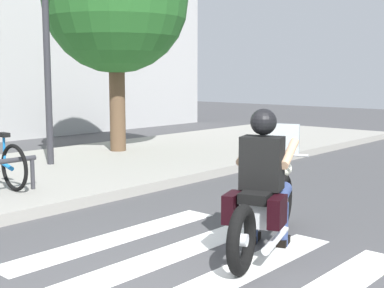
{
  "coord_description": "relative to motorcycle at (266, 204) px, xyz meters",
  "views": [
    {
      "loc": [
        -2.93,
        -2.71,
        1.76
      ],
      "look_at": [
        2.33,
        1.95,
        0.84
      ],
      "focal_mm": 49.59,
      "sensor_mm": 36.0,
      "label": 1
    }
  ],
  "objects": [
    {
      "name": "crosswalk_stripe_2",
      "position": [
        -0.8,
        -0.21,
        -0.45
      ],
      "size": [
        2.8,
        0.4,
        0.01
      ],
      "primitive_type": "cube",
      "color": "white",
      "rests_on": "ground"
    },
    {
      "name": "crosswalk_stripe_3",
      "position": [
        -0.8,
        0.59,
        -0.45
      ],
      "size": [
        2.8,
        0.4,
        0.01
      ],
      "primitive_type": "cube",
      "color": "white",
      "rests_on": "ground"
    },
    {
      "name": "crosswalk_stripe_4",
      "position": [
        -0.8,
        1.39,
        -0.45
      ],
      "size": [
        2.8,
        0.4,
        0.01
      ],
      "primitive_type": "cube",
      "color": "white",
      "rests_on": "ground"
    },
    {
      "name": "motorcycle",
      "position": [
        0.0,
        0.0,
        0.0
      ],
      "size": [
        2.13,
        0.95,
        1.22
      ],
      "color": "black",
      "rests_on": "ground"
    },
    {
      "name": "rider",
      "position": [
        -0.07,
        -0.02,
        0.37
      ],
      "size": [
        0.74,
        0.67,
        1.44
      ],
      "color": "black",
      "rests_on": "ground"
    },
    {
      "name": "street_lamp",
      "position": [
        0.98,
        5.31,
        2.06
      ],
      "size": [
        0.28,
        0.28,
        4.13
      ],
      "color": "#2D2D33",
      "rests_on": "ground"
    },
    {
      "name": "tree_near_rack",
      "position": [
        2.93,
        5.71,
        2.82
      ],
      "size": [
        3.02,
        3.02,
        4.8
      ],
      "color": "brown",
      "rests_on": "ground"
    }
  ]
}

